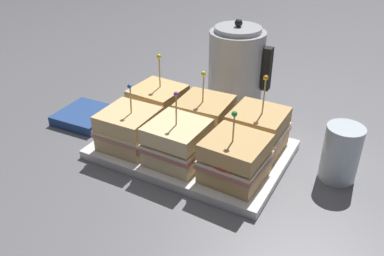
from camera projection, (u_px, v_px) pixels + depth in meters
The scene contains 11 objects.
ground_plane at pixel (192, 152), 0.89m from camera, with size 6.00×6.00×0.00m, color slate.
serving_platter at pixel (192, 149), 0.89m from camera, with size 0.40×0.27×0.02m.
sandwich_front_left at pixel (129, 129), 0.87m from camera, with size 0.12×0.12×0.15m.
sandwich_front_center at pixel (176, 142), 0.82m from camera, with size 0.12×0.12×0.16m.
sandwich_front_right at pixel (235, 159), 0.77m from camera, with size 0.12×0.12×0.15m.
sandwich_back_left at pixel (158, 105), 0.96m from camera, with size 0.12×0.12×0.17m.
sandwich_back_center at pixel (205, 118), 0.91m from camera, with size 0.12×0.12×0.16m.
sandwich_back_right at pixel (258, 130), 0.86m from camera, with size 0.12×0.12×0.17m.
kettle_steel at pixel (237, 65), 1.08m from camera, with size 0.17×0.15×0.22m.
drinking_glass at pixel (341, 153), 0.79m from camera, with size 0.07×0.07×0.12m.
napkin_stack at pixel (86, 116), 1.01m from camera, with size 0.13×0.13×0.02m.
Camera 1 is at (0.36, -0.65, 0.50)m, focal length 38.00 mm.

